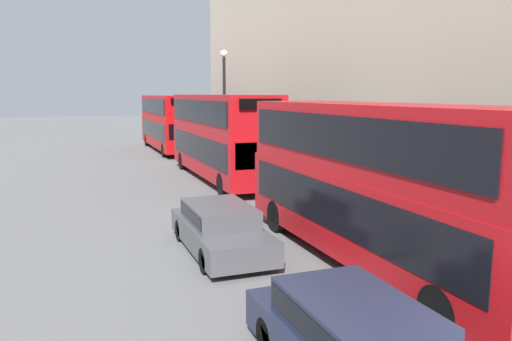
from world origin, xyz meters
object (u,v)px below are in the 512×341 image
object	(u,v)px
car_hatchback	(220,227)
bus_third_in_queue	(169,120)
bus_second_in_queue	(221,133)
bus_leading	(378,177)
pedestrian	(206,142)

from	to	relation	value
car_hatchback	bus_third_in_queue	bearing A→B (deg)	82.35
bus_second_in_queue	car_hatchback	xyz separation A→B (m)	(-3.40, -11.37, -1.66)
bus_leading	pedestrian	distance (m)	26.22
car_hatchback	bus_second_in_queue	bearing A→B (deg)	73.36
bus_second_in_queue	bus_third_in_queue	size ratio (longest dim) A/B	1.00
bus_second_in_queue	pedestrian	world-z (taller)	bus_second_in_queue
bus_second_in_queue	pedestrian	distance (m)	12.62
car_hatchback	pedestrian	xyz separation A→B (m)	(5.82, 23.66, 0.05)
bus_leading	bus_third_in_queue	size ratio (longest dim) A/B	0.95
bus_leading	pedestrian	world-z (taller)	bus_leading
bus_third_in_queue	car_hatchback	world-z (taller)	bus_third_in_queue
pedestrian	bus_leading	bearing A→B (deg)	-95.29
bus_second_in_queue	bus_third_in_queue	distance (m)	13.94
bus_second_in_queue	pedestrian	size ratio (longest dim) A/B	6.87
bus_leading	bus_second_in_queue	size ratio (longest dim) A/B	0.95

